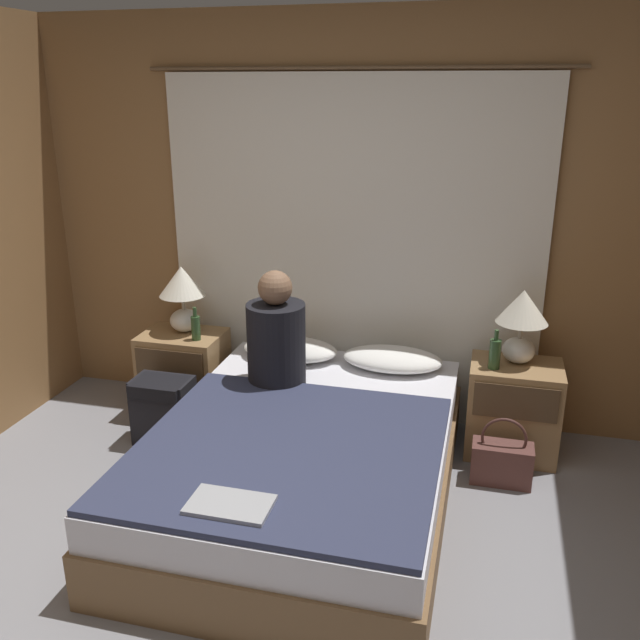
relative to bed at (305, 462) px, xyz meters
The scene contains 17 objects.
ground_plane 1.00m from the bed, 90.00° to the right, with size 16.00×16.00×0.00m, color gray.
wall_back 1.53m from the bed, 90.00° to the left, with size 4.20×0.06×2.50m.
curtain_panel 1.38m from the bed, 90.00° to the left, with size 2.54×0.03×2.17m.
bed is the anchor object (origin of this frame).
nightstand_left 1.30m from the bed, 143.19° to the left, with size 0.52×0.40×0.55m.
nightstand_right 1.30m from the bed, 36.81° to the left, with size 0.52×0.40×0.55m.
lamp_left 1.47m from the bed, 141.32° to the left, with size 0.29×0.29×0.43m.
lamp_right 1.47m from the bed, 38.68° to the left, with size 0.29×0.29×0.43m.
pillow_left 0.92m from the bed, 111.70° to the left, with size 0.60×0.35×0.12m.
pillow_right 0.92m from the bed, 68.30° to the left, with size 0.60×0.35×0.12m.
blanket_on_bed 0.38m from the bed, 90.00° to the right, with size 1.40×1.40×0.03m.
person_left_in_bed 0.73m from the bed, 123.42° to the left, with size 0.33×0.33×0.66m.
beer_bottle_on_left_stand 1.22m from the bed, 141.99° to the left, with size 0.06×0.06×0.21m.
beer_bottle_on_right_stand 1.23m from the bed, 37.86° to the left, with size 0.06×0.06×0.23m.
laptop_on_bed 0.85m from the bed, 95.95° to the right, with size 0.34×0.20×0.02m.
backpack_on_floor 1.06m from the bed, 159.10° to the left, with size 0.35×0.25×0.41m.
handbag_on_floor 1.09m from the bed, 23.44° to the left, with size 0.33×0.16×0.39m.
Camera 1 is at (0.84, -1.97, 2.07)m, focal length 38.00 mm.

